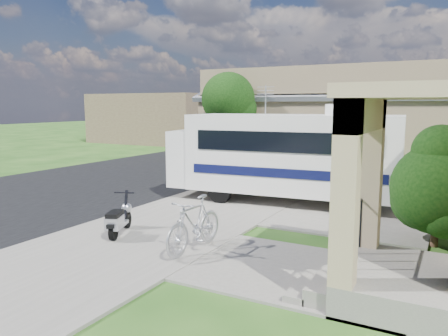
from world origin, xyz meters
The scene contains 18 objects.
ground centered at (0.00, 0.00, 0.00)m, with size 120.00×120.00×0.00m, color #1A4211.
street_slab centered at (-7.50, 10.00, 0.01)m, with size 9.00×80.00×0.02m, color black.
sidewalk_slab centered at (-1.00, 10.00, 0.03)m, with size 4.00×80.00×0.06m, color slate.
driveway_slab centered at (1.50, 4.50, 0.03)m, with size 7.00×6.00×0.05m, color slate.
walk_slab centered at (3.00, -1.00, 0.03)m, with size 4.00×3.00×0.05m, color slate.
warehouse centered at (0.00, 13.97, 1.99)m, with size 12.50×8.40×5.04m.
distant_bldg_far centered at (-17.00, 22.00, 2.00)m, with size 10.00×8.00×4.00m, color brown.
distant_bldg_near centered at (-15.00, 34.00, 1.60)m, with size 8.00×7.00×3.20m, color #7F694F.
street_tree_a centered at (-3.70, 9.05, 3.25)m, with size 2.44×2.40×4.58m.
street_tree_b centered at (-3.70, 19.05, 3.39)m, with size 2.44×2.40×4.73m.
street_tree_c centered at (-3.70, 28.05, 3.10)m, with size 2.44×2.40×4.42m.
motorhome centered at (0.59, 4.50, 1.58)m, with size 7.37×2.94×3.68m.
shrub centered at (5.17, 1.98, 1.38)m, with size 2.20×2.10×2.70m.
scooter centered at (-1.49, -0.88, 0.43)m, with size 0.80×1.38×0.96m.
bicycle centered at (0.67, -0.97, 0.57)m, with size 0.54×1.91×1.15m, color #B5B6BE.
pickup_truck centered at (-6.05, 12.45, 0.77)m, with size 2.56×5.56×1.55m, color silver.
van centered at (-6.26, 20.13, 0.83)m, with size 2.32×5.70×1.65m, color silver.
garden_hose centered at (3.77, -0.44, 0.08)m, with size 0.35×0.35×0.16m, color #156C2E.
Camera 1 is at (5.45, -8.49, 3.11)m, focal length 35.00 mm.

